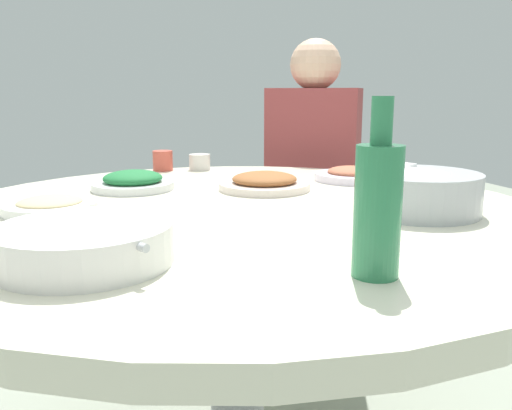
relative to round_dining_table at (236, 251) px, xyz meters
The scene contains 12 objects.
round_dining_table is the anchor object (origin of this frame).
rice_bowl 0.41m from the round_dining_table, 21.97° to the right, with size 0.26×0.26×0.09m.
soup_bowl 0.46m from the round_dining_table, 134.84° to the right, with size 0.26×0.26×0.06m.
dish_greens 0.38m from the round_dining_table, 123.72° to the left, with size 0.21×0.21×0.05m.
dish_tofu_braise 0.52m from the round_dining_table, 33.72° to the left, with size 0.22×0.22×0.04m.
dish_noodles 0.41m from the round_dining_table, 169.65° to the left, with size 0.20×0.20×0.03m.
dish_stirfry 0.27m from the round_dining_table, 57.80° to the left, with size 0.24×0.24×0.05m.
green_bottle 0.53m from the round_dining_table, 80.90° to the right, with size 0.07×0.07×0.25m.
tea_cup_near 0.63m from the round_dining_table, 87.04° to the left, with size 0.07×0.07×0.05m, color silver.
tea_cup_far 0.66m from the round_dining_table, 97.75° to the left, with size 0.06×0.06×0.07m, color #C34C3B.
stool_for_diner_left 1.03m from the round_dining_table, 57.14° to the left, with size 0.32×0.32×0.46m, color brown.
diner_left 0.94m from the round_dining_table, 57.14° to the left, with size 0.45×0.46×0.76m.
Camera 1 is at (-0.28, -1.11, 1.02)m, focal length 37.28 mm.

